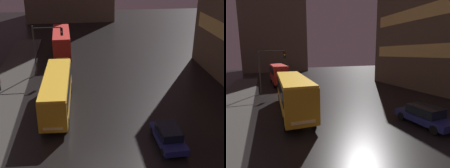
% 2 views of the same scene
% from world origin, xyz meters
% --- Properties ---
extents(ground_plane, '(120.00, 120.00, 0.00)m').
position_xyz_m(ground_plane, '(0.00, 0.00, 0.00)').
color(ground_plane, black).
extents(bus_near, '(2.68, 10.45, 3.32)m').
position_xyz_m(bus_near, '(-3.33, 9.02, 2.05)').
color(bus_near, orange).
rests_on(bus_near, ground).
extents(bus_far, '(2.65, 9.28, 3.44)m').
position_xyz_m(bus_far, '(-3.34, 25.71, 2.11)').
color(bus_far, '#AD1E19').
rests_on(bus_far, ground).
extents(car_taxi, '(2.02, 4.40, 1.47)m').
position_xyz_m(car_taxi, '(5.44, 2.09, 0.75)').
color(car_taxi, navy).
rests_on(car_taxi, ground).
extents(traffic_light_main, '(3.51, 0.35, 6.03)m').
position_xyz_m(traffic_light_main, '(-5.00, 18.24, 4.11)').
color(traffic_light_main, '#2D2D2D').
rests_on(traffic_light_main, ground).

